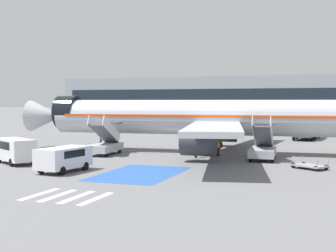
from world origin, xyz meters
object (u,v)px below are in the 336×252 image
(terminal_building, at_px, (282,99))
(ground_crew_1, at_px, (196,147))
(service_van_2, at_px, (64,157))
(service_van_1, at_px, (15,149))
(traffic_cone_0, at_px, (79,150))
(fuel_tanker, at_px, (307,126))
(ground_crew_0, at_px, (218,146))
(boarding_stairs_aft, at_px, (263,149))
(boarding_stairs_forward, at_px, (105,145))
(baggage_cart, at_px, (309,166))
(airliner, at_px, (205,118))

(terminal_building, bearing_deg, ground_crew_1, -89.37)
(service_van_2, bearing_deg, service_van_1, -14.76)
(traffic_cone_0, bearing_deg, fuel_tanker, 49.54)
(ground_crew_0, relative_size, terminal_building, 0.01)
(boarding_stairs_aft, height_order, terminal_building, terminal_building)
(boarding_stairs_forward, distance_m, service_van_2, 11.31)
(boarding_stairs_forward, distance_m, fuel_tanker, 31.57)
(boarding_stairs_forward, height_order, traffic_cone_0, boarding_stairs_forward)
(boarding_stairs_aft, xyz_separation_m, baggage_cart, (4.27, -4.50, -0.73))
(ground_crew_0, height_order, ground_crew_1, ground_crew_1)
(boarding_stairs_forward, relative_size, fuel_tanker, 0.59)
(boarding_stairs_forward, distance_m, traffic_cone_0, 3.87)
(service_van_1, distance_m, terminal_building, 90.98)
(fuel_tanker, relative_size, service_van_1, 1.85)
(fuel_tanker, bearing_deg, ground_crew_1, -102.01)
(traffic_cone_0, bearing_deg, boarding_stairs_aft, -0.40)
(airliner, relative_size, baggage_cart, 13.35)
(fuel_tanker, distance_m, baggage_cart, 29.61)
(fuel_tanker, xyz_separation_m, terminal_building, (-9.37, 55.31, 4.02))
(fuel_tanker, bearing_deg, ground_crew_0, -99.59)
(boarding_stairs_forward, distance_m, ground_crew_0, 11.10)
(boarding_stairs_forward, bearing_deg, ground_crew_0, 8.10)
(baggage_cart, xyz_separation_m, ground_crew_0, (-8.68, 5.73, 0.69))
(ground_crew_1, bearing_deg, boarding_stairs_forward, 108.03)
(boarding_stairs_aft, height_order, service_van_2, boarding_stairs_aft)
(baggage_cart, bearing_deg, ground_crew_1, -77.50)
(service_van_1, height_order, ground_crew_0, service_van_1)
(airliner, bearing_deg, terminal_building, -3.89)
(ground_crew_0, bearing_deg, baggage_cart, 142.19)
(ground_crew_0, bearing_deg, terminal_building, -92.50)
(service_van_2, bearing_deg, boarding_stairs_forward, -71.08)
(fuel_tanker, xyz_separation_m, traffic_cone_0, (-21.22, -24.89, -1.54))
(boarding_stairs_aft, xyz_separation_m, fuel_tanker, (2.39, 25.02, 0.78))
(ground_crew_0, bearing_deg, traffic_cone_0, 0.02)
(boarding_stairs_aft, relative_size, service_van_2, 1.16)
(fuel_tanker, relative_size, ground_crew_0, 5.53)
(service_van_2, distance_m, traffic_cone_0, 13.73)
(service_van_2, height_order, baggage_cart, service_van_2)
(service_van_2, relative_size, ground_crew_0, 2.79)
(boarding_stairs_forward, xyz_separation_m, fuel_tanker, (17.64, 26.16, 0.79))
(airliner, distance_m, traffic_cone_0, 13.36)
(boarding_stairs_forward, height_order, boarding_stairs_aft, boarding_stairs_aft)
(service_van_1, relative_size, traffic_cone_0, 10.66)
(fuel_tanker, height_order, service_van_2, fuel_tanker)
(fuel_tanker, distance_m, ground_crew_0, 24.75)
(boarding_stairs_forward, bearing_deg, baggage_cart, -14.03)
(terminal_building, bearing_deg, service_van_1, -97.71)
(boarding_stairs_aft, bearing_deg, ground_crew_0, 160.04)
(baggage_cart, height_order, traffic_cone_0, baggage_cart)
(service_van_1, xyz_separation_m, baggage_cart, (23.44, 5.22, -1.00))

